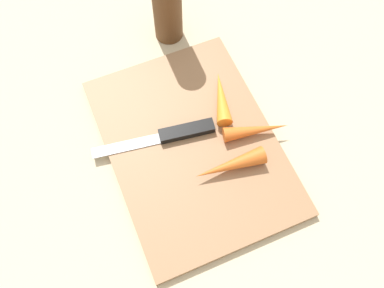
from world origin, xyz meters
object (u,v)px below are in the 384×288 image
at_px(carrot_longest, 230,165).
at_px(carrot_shortest, 221,97).
at_px(knife, 179,133).
at_px(cutting_board, 192,146).
at_px(carrot_medium, 256,130).

bearing_deg(carrot_longest, carrot_shortest, -104.63).
xyz_separation_m(carrot_shortest, carrot_longest, (-0.12, 0.04, 0.00)).
xyz_separation_m(knife, carrot_longest, (-0.09, -0.05, 0.01)).
bearing_deg(cutting_board, carrot_medium, -102.37).
distance_m(cutting_board, carrot_longest, 0.07).
distance_m(cutting_board, carrot_medium, 0.11).
height_order(carrot_medium, carrot_longest, carrot_longest).
bearing_deg(carrot_shortest, cutting_board, 143.51).
distance_m(carrot_shortest, carrot_medium, 0.08).
xyz_separation_m(knife, carrot_shortest, (0.03, -0.09, 0.01)).
relative_size(knife, carrot_shortest, 2.08).
distance_m(knife, carrot_medium, 0.12).
xyz_separation_m(knife, carrot_medium, (-0.05, -0.11, 0.01)).
bearing_deg(carrot_medium, carrot_longest, -135.22).
bearing_deg(carrot_shortest, carrot_medium, -143.39).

